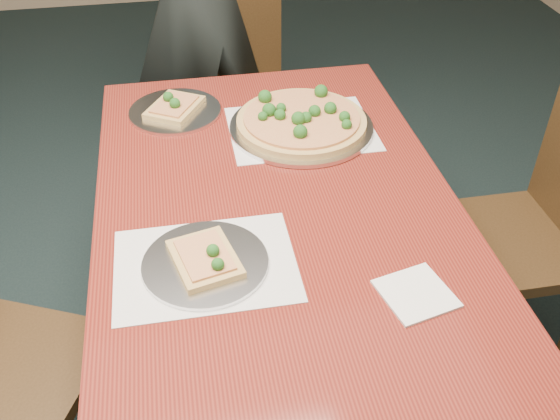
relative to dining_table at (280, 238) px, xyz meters
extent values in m
cube|color=#571611|center=(0.00, 0.00, 0.07)|extent=(0.90, 1.50, 0.04)
cylinder|color=black|center=(-0.39, 0.69, -0.31)|extent=(0.07, 0.07, 0.70)
cylinder|color=black|center=(0.39, 0.69, -0.31)|extent=(0.07, 0.07, 0.70)
cube|color=black|center=(0.03, 1.03, -0.21)|extent=(0.45, 0.45, 0.04)
cylinder|color=black|center=(-0.14, 0.83, -0.44)|extent=(0.04, 0.04, 0.43)
cylinder|color=black|center=(-0.16, 1.19, -0.44)|extent=(0.04, 0.04, 0.43)
cylinder|color=black|center=(0.22, 0.86, -0.44)|extent=(0.04, 0.04, 0.43)
cylinder|color=black|center=(0.20, 1.22, -0.44)|extent=(0.04, 0.04, 0.43)
cube|color=black|center=(0.02, 1.22, 0.03)|extent=(0.42, 0.06, 0.44)
cube|color=black|center=(-0.71, -0.15, -0.21)|extent=(0.56, 0.56, 0.04)
cylinder|color=black|center=(-0.47, -0.06, -0.44)|extent=(0.04, 0.04, 0.43)
cylinder|color=black|center=(-0.80, 0.09, -0.44)|extent=(0.04, 0.04, 0.43)
cube|color=black|center=(0.72, 0.09, -0.21)|extent=(0.42, 0.42, 0.04)
cylinder|color=black|center=(0.54, 0.27, -0.44)|extent=(0.04, 0.04, 0.43)
cylinder|color=black|center=(0.90, 0.27, -0.44)|extent=(0.04, 0.04, 0.43)
cylinder|color=black|center=(0.54, -0.09, -0.44)|extent=(0.04, 0.04, 0.43)
imported|color=black|center=(-0.10, 1.22, 0.19)|extent=(0.72, 0.60, 1.69)
cube|color=white|center=(0.13, 0.37, 0.09)|extent=(0.42, 0.32, 0.00)
cube|color=white|center=(-0.20, -0.16, 0.09)|extent=(0.40, 0.30, 0.00)
cylinder|color=silver|center=(0.13, 0.37, 0.10)|extent=(0.42, 0.42, 0.01)
cylinder|color=#B08443|center=(0.13, 0.37, 0.12)|extent=(0.38, 0.38, 0.02)
cylinder|color=#DBBA72|center=(0.13, 0.37, 0.13)|extent=(0.34, 0.34, 0.01)
sphere|color=#194816|center=(0.22, 0.38, 0.15)|extent=(0.04, 0.04, 0.04)
sphere|color=#194816|center=(0.17, 0.37, 0.14)|extent=(0.04, 0.04, 0.04)
sphere|color=#194816|center=(0.08, 0.41, 0.14)|extent=(0.03, 0.03, 0.03)
sphere|color=#194816|center=(0.22, 0.48, 0.15)|extent=(0.04, 0.04, 0.04)
sphere|color=#194816|center=(0.02, 0.37, 0.14)|extent=(0.03, 0.03, 0.03)
sphere|color=#194816|center=(0.11, 0.26, 0.15)|extent=(0.04, 0.04, 0.04)
sphere|color=#194816|center=(0.04, 0.40, 0.15)|extent=(0.04, 0.04, 0.04)
sphere|color=#194816|center=(0.25, 0.33, 0.14)|extent=(0.03, 0.03, 0.03)
sphere|color=#194816|center=(0.11, 0.34, 0.15)|extent=(0.04, 0.04, 0.04)
sphere|color=#194816|center=(0.24, 0.28, 0.14)|extent=(0.03, 0.03, 0.03)
sphere|color=#194816|center=(0.04, 0.48, 0.15)|extent=(0.04, 0.04, 0.04)
sphere|color=#194816|center=(0.07, 0.37, 0.14)|extent=(0.03, 0.03, 0.03)
sphere|color=#194816|center=(0.14, 0.34, 0.14)|extent=(0.03, 0.03, 0.03)
cylinder|color=silver|center=(-0.20, -0.16, 0.10)|extent=(0.28, 0.28, 0.01)
cube|color=#B08443|center=(-0.20, -0.16, 0.11)|extent=(0.17, 0.20, 0.02)
cube|color=#DBBA72|center=(-0.20, -0.16, 0.12)|extent=(0.13, 0.16, 0.01)
sphere|color=#194816|center=(-0.17, -0.21, 0.13)|extent=(0.03, 0.03, 0.03)
sphere|color=#194816|center=(-0.18, -0.17, 0.13)|extent=(0.03, 0.03, 0.03)
cylinder|color=silver|center=(-0.23, 0.53, 0.10)|extent=(0.28, 0.28, 0.01)
cube|color=#B08443|center=(-0.23, 0.53, 0.11)|extent=(0.20, 0.21, 0.02)
cube|color=#DBBA72|center=(-0.23, 0.53, 0.12)|extent=(0.16, 0.17, 0.01)
sphere|color=#194816|center=(-0.23, 0.51, 0.13)|extent=(0.03, 0.03, 0.03)
sphere|color=#194816|center=(-0.25, 0.55, 0.13)|extent=(0.03, 0.03, 0.03)
cube|color=white|center=(0.23, -0.33, 0.09)|extent=(0.17, 0.17, 0.01)
camera|label=1|loc=(-0.22, -1.18, 1.05)|focal=40.00mm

